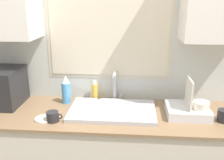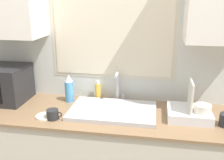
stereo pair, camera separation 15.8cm
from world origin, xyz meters
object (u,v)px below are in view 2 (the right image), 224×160
at_px(mug_near_sink, 53,114).
at_px(dish_rack, 190,112).
at_px(microwave, 1,83).
at_px(soap_bottle, 98,91).
at_px(faucet, 118,84).
at_px(spray_bottle, 69,89).

bearing_deg(mug_near_sink, dish_rack, 10.51).
relative_size(dish_rack, mug_near_sink, 2.67).
height_order(microwave, soap_bottle, microwave).
distance_m(faucet, soap_bottle, 0.20).
bearing_deg(dish_rack, faucet, 157.94).
bearing_deg(soap_bottle, dish_rack, -18.40).
xyz_separation_m(dish_rack, mug_near_sink, (-1.00, -0.19, -0.02)).
distance_m(faucet, dish_rack, 0.64).
xyz_separation_m(spray_bottle, mug_near_sink, (-0.01, -0.35, -0.08)).
distance_m(microwave, spray_bottle, 0.60).
xyz_separation_m(soap_bottle, mug_near_sink, (-0.24, -0.44, -0.04)).
bearing_deg(dish_rack, mug_near_sink, -169.49).
bearing_deg(mug_near_sink, faucet, 44.89).
xyz_separation_m(dish_rack, spray_bottle, (-0.99, 0.17, 0.06)).
height_order(microwave, dish_rack, microwave).
bearing_deg(spray_bottle, dish_rack, -9.64).
bearing_deg(microwave, spray_bottle, 7.08).
xyz_separation_m(microwave, mug_near_sink, (0.58, -0.28, -0.12)).
bearing_deg(soap_bottle, microwave, -169.13).
bearing_deg(microwave, mug_near_sink, -25.94).
bearing_deg(spray_bottle, microwave, -172.92).
relative_size(microwave, dish_rack, 1.43).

